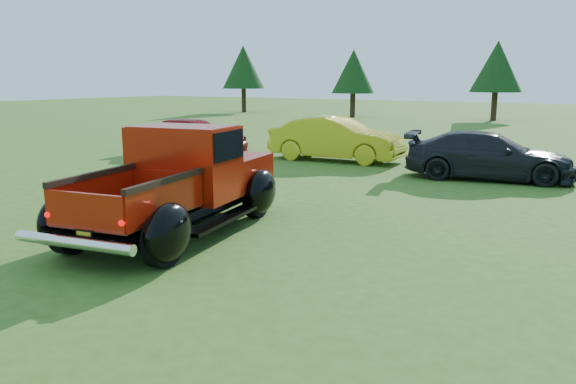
{
  "coord_description": "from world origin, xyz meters",
  "views": [
    {
      "loc": [
        4.69,
        -6.79,
        2.63
      ],
      "look_at": [
        0.41,
        0.2,
        0.97
      ],
      "focal_mm": 35.0,
      "sensor_mm": 36.0,
      "label": 1
    }
  ],
  "objects_px": {
    "tree_west": "(353,72)",
    "tree_far_west": "(243,67)",
    "show_car_yellow": "(336,139)",
    "show_car_red": "(193,135)",
    "tree_mid_left": "(497,67)",
    "pickup_truck": "(185,180)",
    "show_car_grey": "(488,156)"
  },
  "relations": [
    {
      "from": "tree_west",
      "to": "show_car_yellow",
      "type": "relative_size",
      "value": 1.06
    },
    {
      "from": "pickup_truck",
      "to": "show_car_yellow",
      "type": "distance_m",
      "value": 9.12
    },
    {
      "from": "show_car_grey",
      "to": "tree_west",
      "type": "bearing_deg",
      "value": 22.28
    },
    {
      "from": "tree_far_west",
      "to": "tree_west",
      "type": "bearing_deg",
      "value": -5.71
    },
    {
      "from": "tree_west",
      "to": "show_car_grey",
      "type": "relative_size",
      "value": 1.06
    },
    {
      "from": "tree_west",
      "to": "show_car_grey",
      "type": "height_order",
      "value": "tree_west"
    },
    {
      "from": "pickup_truck",
      "to": "tree_mid_left",
      "type": "bearing_deg",
      "value": 82.12
    },
    {
      "from": "show_car_yellow",
      "to": "show_car_red",
      "type": "bearing_deg",
      "value": 99.92
    },
    {
      "from": "tree_far_west",
      "to": "show_car_grey",
      "type": "distance_m",
      "value": 31.89
    },
    {
      "from": "tree_mid_left",
      "to": "show_car_grey",
      "type": "relative_size",
      "value": 1.16
    },
    {
      "from": "tree_far_west",
      "to": "show_car_grey",
      "type": "relative_size",
      "value": 1.2
    },
    {
      "from": "tree_mid_left",
      "to": "show_car_grey",
      "type": "xyz_separation_m",
      "value": [
        4.5,
        -22.37,
        -2.76
      ]
    },
    {
      "from": "tree_west",
      "to": "show_car_grey",
      "type": "bearing_deg",
      "value": -56.46
    },
    {
      "from": "tree_far_west",
      "to": "pickup_truck",
      "type": "relative_size",
      "value": 1.01
    },
    {
      "from": "pickup_truck",
      "to": "show_car_red",
      "type": "bearing_deg",
      "value": 120.44
    },
    {
      "from": "tree_mid_left",
      "to": "tree_west",
      "type": "bearing_deg",
      "value": -167.47
    },
    {
      "from": "tree_mid_left",
      "to": "show_car_yellow",
      "type": "relative_size",
      "value": 1.15
    },
    {
      "from": "tree_far_west",
      "to": "show_car_red",
      "type": "xyz_separation_m",
      "value": [
        13.5,
        -21.69,
        -2.85
      ]
    },
    {
      "from": "tree_west",
      "to": "tree_mid_left",
      "type": "xyz_separation_m",
      "value": [
        9.0,
        2.0,
        0.27
      ]
    },
    {
      "from": "tree_far_west",
      "to": "show_car_red",
      "type": "distance_m",
      "value": 25.71
    },
    {
      "from": "show_car_red",
      "to": "tree_far_west",
      "type": "bearing_deg",
      "value": 23.47
    },
    {
      "from": "tree_far_west",
      "to": "show_car_red",
      "type": "height_order",
      "value": "tree_far_west"
    },
    {
      "from": "tree_far_west",
      "to": "tree_mid_left",
      "type": "height_order",
      "value": "tree_far_west"
    },
    {
      "from": "tree_west",
      "to": "tree_far_west",
      "type": "bearing_deg",
      "value": 174.29
    },
    {
      "from": "tree_far_west",
      "to": "tree_mid_left",
      "type": "distance_m",
      "value": 19.03
    },
    {
      "from": "tree_far_west",
      "to": "show_car_red",
      "type": "relative_size",
      "value": 1.32
    },
    {
      "from": "pickup_truck",
      "to": "show_car_grey",
      "type": "xyz_separation_m",
      "value": [
        3.47,
        8.03,
        -0.24
      ]
    },
    {
      "from": "tree_far_west",
      "to": "show_car_yellow",
      "type": "distance_m",
      "value": 27.69
    },
    {
      "from": "tree_mid_left",
      "to": "pickup_truck",
      "type": "distance_m",
      "value": 30.52
    },
    {
      "from": "pickup_truck",
      "to": "show_car_yellow",
      "type": "bearing_deg",
      "value": 89.82
    },
    {
      "from": "tree_far_west",
      "to": "show_car_red",
      "type": "bearing_deg",
      "value": -58.1
    },
    {
      "from": "tree_mid_left",
      "to": "pickup_truck",
      "type": "height_order",
      "value": "tree_mid_left"
    }
  ]
}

